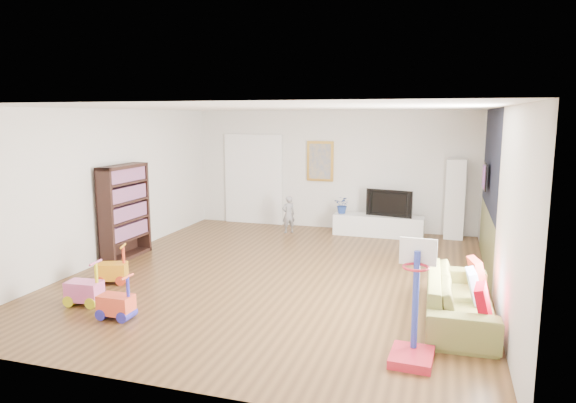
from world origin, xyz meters
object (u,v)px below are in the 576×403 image
(bookshelf, at_px, (125,212))
(basketball_hoop, at_px, (414,303))
(media_console, at_px, (378,226))
(sofa, at_px, (460,298))

(bookshelf, distance_m, basketball_hoop, 5.92)
(bookshelf, bearing_deg, media_console, 36.98)
(bookshelf, bearing_deg, sofa, -12.43)
(sofa, bearing_deg, basketball_hoop, 157.75)
(sofa, bearing_deg, bookshelf, 75.70)
(media_console, bearing_deg, basketball_hoop, -78.31)
(media_console, distance_m, basketball_hoop, 5.87)
(media_console, height_order, basketball_hoop, basketball_hoop)
(sofa, xyz_separation_m, basketball_hoop, (-0.50, -1.31, 0.35))
(media_console, relative_size, basketball_hoop, 1.47)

